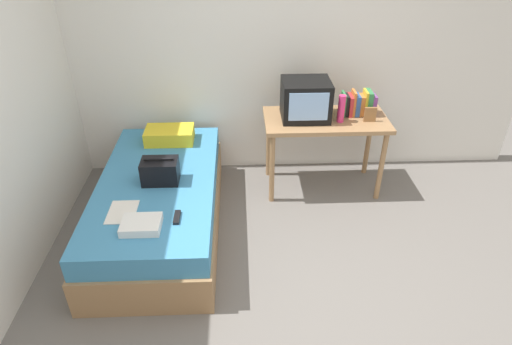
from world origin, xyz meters
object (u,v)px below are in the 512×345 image
object	(u,v)px
water_bottle	(341,109)
magazine	(122,212)
tv	(306,100)
pillow	(170,135)
folded_towel	(141,225)
bed	(160,204)
remote_dark	(177,217)
book_row	(359,104)
picture_frame	(370,114)
handbag	(160,171)
desk	(325,128)

from	to	relation	value
water_bottle	magazine	bearing A→B (deg)	-151.87
tv	magazine	bearing A→B (deg)	-144.47
pillow	folded_towel	world-z (taller)	pillow
bed	magazine	bearing A→B (deg)	-112.78
remote_dark	tv	bearing A→B (deg)	47.00
magazine	tv	bearing A→B (deg)	35.53
bed	book_row	distance (m)	2.06
book_row	picture_frame	xyz separation A→B (m)	(0.07, -0.16, -0.04)
tv	pillow	world-z (taller)	tv
pillow	tv	bearing A→B (deg)	-2.43
picture_frame	folded_towel	size ratio (longest dim) A/B	0.49
magazine	folded_towel	xyz separation A→B (m)	(0.18, -0.19, 0.03)
picture_frame	handbag	bearing A→B (deg)	-163.56
desk	handbag	world-z (taller)	desk
water_bottle	tv	bearing A→B (deg)	161.99
bed	pillow	world-z (taller)	pillow
desk	remote_dark	size ratio (longest dim) A/B	7.44
remote_dark	book_row	bearing A→B (deg)	37.24
bed	folded_towel	xyz separation A→B (m)	(-0.01, -0.64, 0.29)
remote_dark	water_bottle	bearing A→B (deg)	37.19
book_row	remote_dark	bearing A→B (deg)	-142.76
book_row	water_bottle	bearing A→B (deg)	-142.39
bed	water_bottle	xyz separation A→B (m)	(1.64, 0.53, 0.64)
pillow	magazine	size ratio (longest dim) A/B	1.59
book_row	pillow	xyz separation A→B (m)	(-1.81, 0.00, -0.29)
bed	folded_towel	bearing A→B (deg)	-90.76
remote_dark	folded_towel	distance (m)	0.26
pillow	remote_dark	xyz separation A→B (m)	(0.20, -1.23, -0.06)
desk	remote_dark	distance (m)	1.74
bed	handbag	world-z (taller)	handbag
book_row	handbag	world-z (taller)	book_row
bed	folded_towel	distance (m)	0.71
desk	water_bottle	world-z (taller)	water_bottle
book_row	pillow	distance (m)	1.83
bed	handbag	size ratio (longest dim) A/B	6.67
tv	water_bottle	xyz separation A→B (m)	(0.32, -0.10, -0.05)
pillow	picture_frame	bearing A→B (deg)	-5.00
handbag	magazine	bearing A→B (deg)	-119.16
desk	folded_towel	xyz separation A→B (m)	(-1.53, -1.25, -0.12)
magazine	folded_towel	bearing A→B (deg)	-47.17
picture_frame	magazine	bearing A→B (deg)	-155.20
water_bottle	bed	bearing A→B (deg)	-162.13
desk	handbag	size ratio (longest dim) A/B	3.87
tv	water_bottle	distance (m)	0.34
handbag	remote_dark	size ratio (longest dim) A/B	1.92
tv	water_bottle	size ratio (longest dim) A/B	1.71
picture_frame	pillow	xyz separation A→B (m)	(-1.88, 0.16, -0.26)
desk	tv	world-z (taller)	tv
bed	water_bottle	size ratio (longest dim) A/B	7.77
tv	water_bottle	bearing A→B (deg)	-18.01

